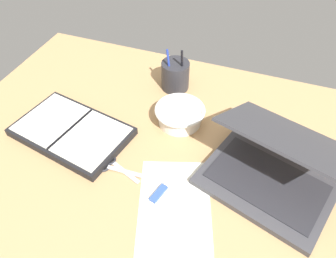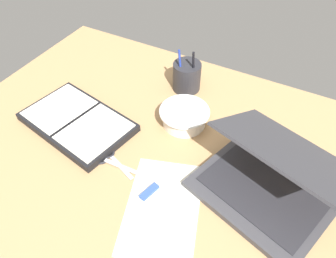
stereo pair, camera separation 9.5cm
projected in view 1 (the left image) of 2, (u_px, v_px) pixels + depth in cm
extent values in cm
cube|color=tan|center=(164.00, 155.00, 98.65)|extent=(140.00, 100.00, 2.00)
cube|color=#38383D|center=(266.00, 183.00, 89.27)|extent=(39.91, 34.10, 1.80)
cube|color=#232328|center=(267.00, 181.00, 88.54)|extent=(33.90, 26.21, 0.24)
cube|color=#38383D|center=(289.00, 137.00, 84.57)|extent=(39.35, 32.35, 10.89)
cube|color=silver|center=(288.00, 138.00, 84.47)|extent=(36.01, 29.17, 9.43)
cylinder|color=silver|center=(178.00, 116.00, 105.55)|extent=(13.77, 13.77, 5.31)
torus|color=silver|center=(179.00, 110.00, 103.65)|extent=(16.20, 16.20, 1.30)
cylinder|color=#28282D|center=(175.00, 75.00, 116.57)|extent=(9.96, 9.96, 10.30)
cylinder|color=black|center=(182.00, 69.00, 112.95)|extent=(1.07, 1.98, 15.53)
cylinder|color=#233899|center=(169.00, 70.00, 112.84)|extent=(2.96, 2.06, 15.27)
cube|color=black|center=(72.00, 132.00, 102.45)|extent=(38.47, 28.05, 2.47)
cube|color=silver|center=(51.00, 119.00, 104.49)|extent=(19.65, 22.55, 0.30)
cube|color=silver|center=(92.00, 139.00, 98.42)|extent=(19.65, 22.55, 0.30)
cube|color=black|center=(71.00, 128.00, 101.35)|extent=(4.50, 19.66, 0.30)
cube|color=#B7B7BC|center=(125.00, 171.00, 92.42)|extent=(10.91, 1.65, 0.30)
cube|color=#B7B7BC|center=(125.00, 172.00, 92.63)|extent=(10.55, 5.12, 0.30)
torus|color=#232328|center=(104.00, 166.00, 94.06)|extent=(3.90, 3.90, 0.70)
torus|color=#232328|center=(110.00, 160.00, 95.76)|extent=(3.90, 3.90, 0.70)
cube|color=silver|center=(175.00, 207.00, 85.02)|extent=(27.14, 34.11, 0.16)
cube|color=#33519E|center=(159.00, 194.00, 87.40)|extent=(3.45, 6.31, 1.00)
cube|color=silver|center=(166.00, 184.00, 89.47)|extent=(1.46, 1.46, 0.60)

